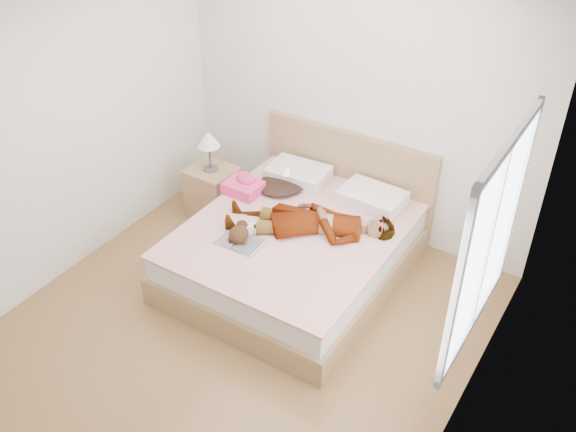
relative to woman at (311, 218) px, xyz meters
The scene contains 11 objects.
ground 1.21m from the woman, 96.52° to the right, with size 4.00×4.00×0.00m, color #56351B.
woman is the anchor object (origin of this frame).
hair 0.73m from the woman, 141.71° to the left, with size 0.45×0.55×0.08m, color black.
phone 0.65m from the woman, 141.34° to the left, with size 0.05×0.10×0.01m, color silver.
room_shell 2.02m from the woman, 24.03° to the right, with size 4.00×4.00×4.00m.
bed 0.36m from the woman, behind, with size 1.80×2.08×1.00m.
towel 0.85m from the woman, 169.19° to the left, with size 0.35×0.30×0.18m.
magazine 0.66m from the woman, 128.28° to the right, with size 0.42×0.28×0.02m.
coffee_mug 0.55m from the woman, 137.70° to the right, with size 0.13×0.10×0.10m.
plush_toy 0.64m from the woman, 131.29° to the right, with size 0.22×0.28×0.14m.
nightstand 1.37m from the woman, 168.66° to the left, with size 0.46×0.42×0.98m.
Camera 1 is at (2.39, -2.92, 3.82)m, focal length 40.00 mm.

